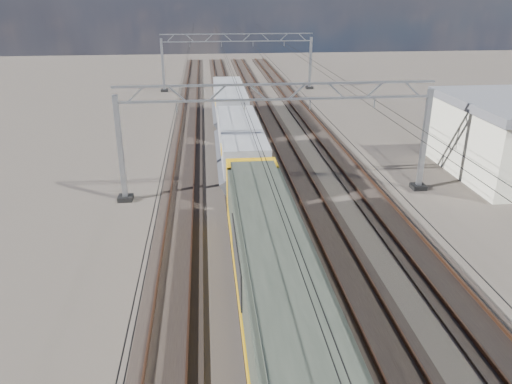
{
  "coord_description": "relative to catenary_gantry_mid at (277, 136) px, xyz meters",
  "views": [
    {
      "loc": [
        -4.29,
        -25.4,
        12.26
      ],
      "look_at": [
        -1.84,
        -1.34,
        2.4
      ],
      "focal_mm": 35.0,
      "sensor_mm": 36.0,
      "label": 1
    }
  ],
  "objects": [
    {
      "name": "catenary_gantry_far",
      "position": [
        0.0,
        36.0,
        0.0
      ],
      "size": [
        19.9,
        0.9,
        7.11
      ],
      "color": "gray",
      "rests_on": "ground"
    },
    {
      "name": "hopper_wagon_lead",
      "position": [
        -2.0,
        3.7,
        -1.67
      ],
      "size": [
        3.38,
        13.0,
        3.25
      ],
      "color": "black",
      "rests_on": "ground"
    },
    {
      "name": "track_loco",
      "position": [
        -2.0,
        -4.0,
        -3.83
      ],
      "size": [
        2.6,
        140.0,
        0.3
      ],
      "color": "black",
      "rests_on": "ground"
    },
    {
      "name": "track_inner_east",
      "position": [
        2.0,
        -4.0,
        -3.83
      ],
      "size": [
        2.6,
        140.0,
        0.3
      ],
      "color": "black",
      "rests_on": "ground"
    },
    {
      "name": "ground",
      "position": [
        -0.0,
        -4.0,
        -3.91
      ],
      "size": [
        160.0,
        160.0,
        0.0
      ],
      "primitive_type": "plane",
      "color": "black",
      "rests_on": "ground"
    },
    {
      "name": "track_outer_east",
      "position": [
        6.0,
        -4.0,
        -3.83
      ],
      "size": [
        2.6,
        140.0,
        0.3
      ],
      "color": "black",
      "rests_on": "ground"
    },
    {
      "name": "hopper_wagon_mid",
      "position": [
        -2.0,
        17.9,
        -1.67
      ],
      "size": [
        3.38,
        13.0,
        3.25
      ],
      "color": "black",
      "rests_on": "ground"
    },
    {
      "name": "locomotive",
      "position": [
        -2.0,
        -13.99,
        -1.58
      ],
      "size": [
        2.76,
        21.1,
        3.62
      ],
      "color": "black",
      "rests_on": "ground"
    },
    {
      "name": "track_outer_west",
      "position": [
        -6.0,
        -4.0,
        -3.83
      ],
      "size": [
        2.6,
        140.0,
        0.3
      ],
      "color": "black",
      "rests_on": "ground"
    },
    {
      "name": "catenary_gantry_mid",
      "position": [
        0.0,
        0.0,
        0.0
      ],
      "size": [
        19.9,
        0.9,
        7.11
      ],
      "color": "gray",
      "rests_on": "ground"
    },
    {
      "name": "overhead_wires",
      "position": [
        -0.0,
        4.0,
        1.84
      ],
      "size": [
        12.03,
        140.0,
        0.53
      ],
      "color": "black",
      "rests_on": "ground"
    }
  ]
}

